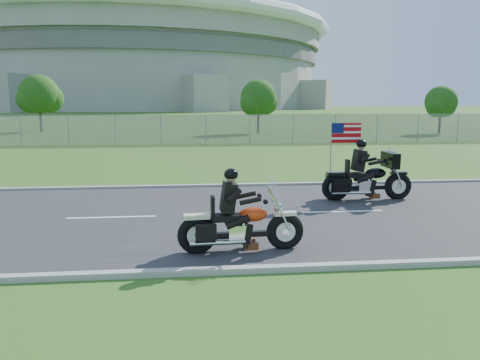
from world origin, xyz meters
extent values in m
plane|color=#304515|center=(0.00, 0.00, 0.00)|extent=(420.00, 420.00, 0.00)
cube|color=#28282B|center=(0.00, 0.00, 0.02)|extent=(120.00, 8.00, 0.04)
cube|color=#9E9B93|center=(0.00, 4.05, 0.05)|extent=(120.00, 0.18, 0.12)
cube|color=#9E9B93|center=(0.00, -4.05, 0.05)|extent=(120.00, 0.18, 0.12)
cube|color=gray|center=(-5.00, 20.00, 1.00)|extent=(60.00, 0.03, 2.00)
cylinder|color=#A3A099|center=(-20.00, 170.00, 10.00)|extent=(130.00, 130.00, 20.00)
cylinder|color=#605E5B|center=(-20.00, 170.00, 17.00)|extent=(132.00, 132.00, 4.00)
cylinder|color=#A3A099|center=(-20.00, 170.00, 23.00)|extent=(134.00, 134.00, 6.00)
torus|color=white|center=(-20.00, 170.00, 27.00)|extent=(140.40, 140.40, 4.40)
cylinder|color=#382316|center=(6.00, 30.00, 1.26)|extent=(0.22, 0.22, 2.52)
sphere|color=#124512|center=(6.00, 30.00, 3.15)|extent=(3.20, 3.20, 3.20)
sphere|color=#124512|center=(6.64, 30.48, 2.79)|extent=(2.40, 2.40, 2.40)
sphere|color=#124512|center=(5.44, 29.60, 2.70)|extent=(2.24, 2.24, 2.24)
cylinder|color=#382316|center=(-14.00, 34.00, 1.40)|extent=(0.22, 0.22, 2.80)
sphere|color=#124512|center=(-14.00, 34.00, 3.50)|extent=(3.60, 3.60, 3.60)
sphere|color=#124512|center=(-13.28, 34.54, 3.10)|extent=(2.70, 2.70, 2.70)
sphere|color=#124512|center=(-14.63, 33.55, 3.00)|extent=(2.52, 2.52, 2.52)
cylinder|color=#382316|center=(22.00, 28.00, 1.12)|extent=(0.22, 0.22, 2.24)
sphere|color=#124512|center=(22.00, 28.00, 2.80)|extent=(2.80, 2.80, 2.80)
sphere|color=#124512|center=(22.56, 28.42, 2.48)|extent=(2.10, 2.10, 2.10)
sphere|color=#124512|center=(21.51, 27.65, 2.40)|extent=(1.96, 1.96, 1.96)
torus|color=black|center=(1.87, -2.89, 0.39)|extent=(0.77, 0.23, 0.76)
torus|color=black|center=(0.13, -2.99, 0.39)|extent=(0.77, 0.23, 0.76)
ellipsoid|color=red|center=(1.23, -2.92, 0.76)|extent=(0.59, 0.36, 0.29)
cube|color=black|center=(0.69, -2.95, 0.72)|extent=(0.58, 0.34, 0.12)
cube|color=black|center=(0.74, -2.95, 1.12)|extent=(0.27, 0.43, 0.57)
sphere|color=black|center=(0.79, -2.95, 1.56)|extent=(0.29, 0.29, 0.28)
cube|color=silver|center=(1.64, -2.90, 1.25)|extent=(0.07, 0.48, 0.41)
torus|color=black|center=(6.16, 1.42, 0.42)|extent=(0.83, 0.21, 0.83)
torus|color=black|center=(4.25, 1.45, 0.42)|extent=(0.83, 0.21, 0.83)
ellipsoid|color=black|center=(5.45, 1.43, 0.83)|extent=(0.63, 0.37, 0.31)
cube|color=black|center=(4.87, 1.44, 0.78)|extent=(0.62, 0.34, 0.13)
cube|color=black|center=(4.93, 1.44, 1.22)|extent=(0.27, 0.45, 0.62)
sphere|color=black|center=(4.98, 1.44, 1.70)|extent=(0.31, 0.31, 0.30)
cube|color=black|center=(5.88, 1.43, 1.22)|extent=(0.26, 0.90, 0.45)
cube|color=#B70C11|center=(4.59, 1.67, 2.00)|extent=(0.90, 0.03, 0.58)
camera|label=1|loc=(0.06, -11.74, 2.97)|focal=35.00mm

